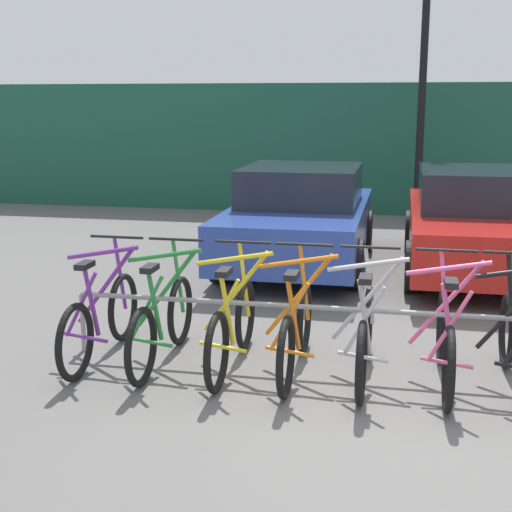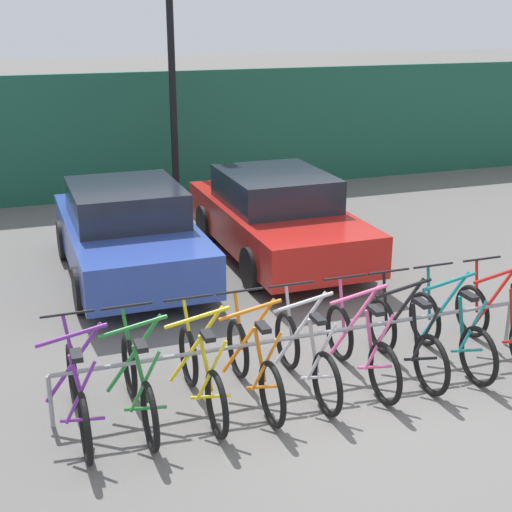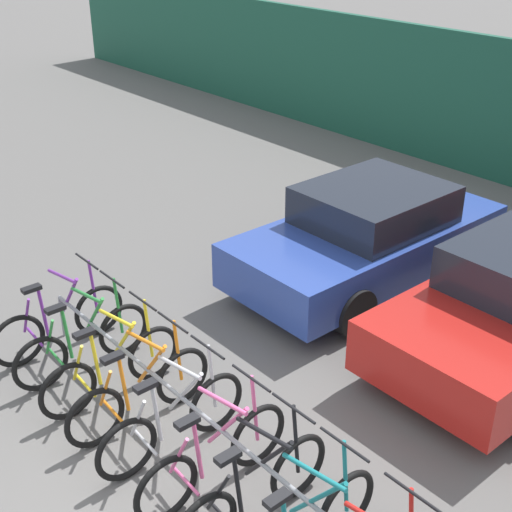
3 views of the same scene
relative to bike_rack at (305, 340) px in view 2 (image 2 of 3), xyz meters
The scene contains 15 objects.
ground_plane 0.97m from the bike_rack, 54.73° to the right, with size 120.00×120.00×0.00m, color #605E5B.
hoarding_wall 8.88m from the bike_rack, 86.90° to the left, with size 36.00×0.16×2.64m, color #19513D.
bike_rack is the anchor object (origin of this frame).
bicycle_purple 2.42m from the bike_rack, behind, with size 0.68×1.71×1.05m.
bicycle_green 1.84m from the bike_rack, behind, with size 0.68×1.71×1.05m.
bicycle_yellow 1.21m from the bike_rack, behind, with size 0.68×1.71×1.05m.
bicycle_orange 0.66m from the bike_rack, 166.82° to the right, with size 0.68×1.71×1.05m.
bicycle_silver 0.20m from the bike_rack, 108.47° to the right, with size 0.68×1.71×1.05m.
bicycle_pink 0.63m from the bike_rack, 13.94° to the right, with size 0.68×1.71×1.05m.
bicycle_black 1.17m from the bike_rack, ahead, with size 0.68×1.71×1.05m.
bicycle_teal 1.75m from the bike_rack, ahead, with size 0.68×1.71×1.05m.
bicycle_red 2.42m from the bike_rack, ahead, with size 0.68×1.71×1.05m.
car_blue 4.12m from the bike_rack, 106.74° to the left, with size 1.91×4.05×1.40m.
car_red 4.20m from the bike_rack, 72.91° to the left, with size 1.91×4.22×1.40m.
lamp_post 8.38m from the bike_rack, 86.45° to the left, with size 0.24×0.44×6.21m.
Camera 2 is at (-3.31, -5.66, 3.84)m, focal length 50.00 mm.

